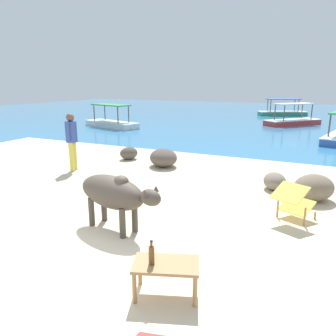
{
  "coord_description": "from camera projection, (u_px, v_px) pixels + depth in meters",
  "views": [
    {
      "loc": [
        3.1,
        -3.52,
        2.45
      ],
      "look_at": [
        0.03,
        3.0,
        0.55
      ],
      "focal_mm": 34.29,
      "sensor_mm": 36.0,
      "label": 1
    }
  ],
  "objects": [
    {
      "name": "shore_rock_medium",
      "position": [
        275.0,
        181.0,
        7.5
      ],
      "size": [
        0.67,
        0.77,
        0.4
      ],
      "primitive_type": "ellipsoid",
      "rotation": [
        0.0,
        0.0,
        1.88
      ],
      "color": "gray",
      "rests_on": "sand_beach"
    },
    {
      "name": "shore_rock_large",
      "position": [
        129.0,
        153.0,
        10.5
      ],
      "size": [
        0.68,
        0.75,
        0.41
      ],
      "primitive_type": "ellipsoid",
      "rotation": [
        0.0,
        0.0,
        1.22
      ],
      "color": "brown",
      "rests_on": "sand_beach"
    },
    {
      "name": "shore_rock_small",
      "position": [
        314.0,
        188.0,
        6.79
      ],
      "size": [
        1.13,
        1.15,
        0.56
      ],
      "primitive_type": "ellipsoid",
      "rotation": [
        0.0,
        0.0,
        0.89
      ],
      "color": "#756651",
      "rests_on": "sand_beach"
    },
    {
      "name": "bottle",
      "position": [
        152.0,
        255.0,
        3.63
      ],
      "size": [
        0.07,
        0.07,
        0.3
      ],
      "color": "brown",
      "rests_on": "low_bench_table"
    },
    {
      "name": "boat_green",
      "position": [
        282.0,
        112.0,
        25.25
      ],
      "size": [
        3.81,
        2.63,
        1.29
      ],
      "rotation": [
        0.0,
        0.0,
        3.59
      ],
      "color": "#338E66",
      "rests_on": "water_surface"
    },
    {
      "name": "person_standing",
      "position": [
        72.0,
        138.0,
        8.99
      ],
      "size": [
        0.32,
        0.49,
        1.62
      ],
      "rotation": [
        0.0,
        0.0,
        0.32
      ],
      "color": "#DBC64C",
      "rests_on": "sand_beach"
    },
    {
      "name": "sand_beach",
      "position": [
        84.0,
        245.0,
        4.98
      ],
      "size": [
        18.0,
        14.0,
        0.04
      ],
      "primitive_type": "cube",
      "color": "beige",
      "rests_on": "ground"
    },
    {
      "name": "cow",
      "position": [
        114.0,
        193.0,
        5.33
      ],
      "size": [
        1.78,
        0.8,
        0.99
      ],
      "rotation": [
        0.0,
        0.0,
        6.07
      ],
      "color": "#4C4238",
      "rests_on": "sand_beach"
    },
    {
      "name": "deck_chair_near",
      "position": [
        293.0,
        200.0,
        5.75
      ],
      "size": [
        0.79,
        0.91,
        0.68
      ],
      "rotation": [
        0.0,
        0.0,
        1.16
      ],
      "color": "#A37A4C",
      "rests_on": "sand_beach"
    },
    {
      "name": "low_bench_table",
      "position": [
        166.0,
        268.0,
        3.7
      ],
      "size": [
        0.87,
        0.67,
        0.42
      ],
      "rotation": [
        0.0,
        0.0,
        0.35
      ],
      "color": "#A37A4C",
      "rests_on": "sand_beach"
    },
    {
      "name": "boat_red",
      "position": [
        293.0,
        120.0,
        19.5
      ],
      "size": [
        3.29,
        3.52,
        1.29
      ],
      "rotation": [
        0.0,
        0.0,
        0.85
      ],
      "color": "#C63833",
      "rests_on": "water_surface"
    },
    {
      "name": "shore_rock_flat",
      "position": [
        163.0,
        158.0,
        9.59
      ],
      "size": [
        1.24,
        1.28,
        0.53
      ],
      "primitive_type": "ellipsoid",
      "rotation": [
        0.0,
        0.0,
        2.22
      ],
      "color": "brown",
      "rests_on": "sand_beach"
    },
    {
      "name": "water_surface",
      "position": [
        275.0,
        117.0,
        24.23
      ],
      "size": [
        60.0,
        36.0,
        0.03
      ],
      "primitive_type": "cube",
      "color": "teal",
      "rests_on": "ground"
    },
    {
      "name": "boat_white",
      "position": [
        111.0,
        122.0,
        18.49
      ],
      "size": [
        3.85,
        2.16,
        1.29
      ],
      "rotation": [
        0.0,
        0.0,
        5.99
      ],
      "color": "white",
      "rests_on": "water_surface"
    }
  ]
}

